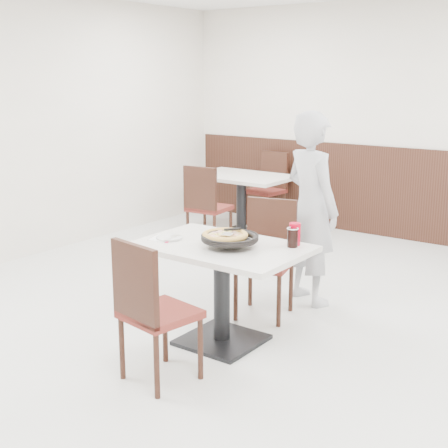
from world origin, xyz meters
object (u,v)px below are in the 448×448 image
Objects in this scene: diner_person at (311,209)px; bg_table_left at (241,205)px; pizza_pan at (230,241)px; chair_far at (264,260)px; red_cup at (295,234)px; bg_chair_left_far at (265,189)px; chair_near at (160,310)px; cola_glass at (293,238)px; main_table at (222,294)px; bg_chair_left_near at (209,206)px; pizza at (225,237)px; side_plate at (169,238)px.

diner_person reaches higher than bg_table_left.
chair_far is at bearing 100.27° from pizza_pan.
red_cup is 0.17× the size of bg_chair_left_far.
chair_far is 0.65m from diner_person.
pizza_pan is at bearing -136.05° from red_cup.
chair_near is at bearing 77.47° from chair_far.
cola_glass reaches higher than bg_table_left.
chair_near is 3.81m from bg_table_left.
bg_table_left is at bearing 122.08° from main_table.
bg_chair_left_near is at bearing 130.60° from pizza_pan.
diner_person is 2.88m from bg_chair_left_far.
red_cup is (0.45, -0.32, 0.35)m from chair_far.
pizza_pan is 0.34× the size of bg_chair_left_near.
side_plate is at bearing -168.41° from pizza.
chair_far reaches higher than bg_table_left.
side_plate is (-0.41, -0.10, 0.38)m from main_table.
bg_chair_left_far reaches higher than cola_glass.
chair_near is at bearing -88.09° from main_table.
bg_table_left is (-1.72, 3.40, -0.10)m from chair_near.
pizza_pan is 0.44m from cola_glass.
chair_near is at bearing -95.08° from pizza_pan.
chair_near and bg_chair_left_near have the same top height.
chair_far is at bearing 95.87° from pizza.
red_cup is at bearing 77.61° from chair_near.
side_plate is (-0.38, -0.72, 0.28)m from chair_far.
side_plate is at bearing -65.41° from bg_table_left.
chair_far is 0.72m from pizza.
bg_chair_left_far is (-1.77, 4.03, 0.00)m from chair_near.
bg_chair_left_far is at bearing -72.62° from chair_far.
bg_chair_left_near is (-2.11, 1.75, -0.35)m from red_cup.
cola_glass is at bearing -74.79° from red_cup.
bg_chair_left_far is (-1.84, 2.18, -0.35)m from diner_person.
diner_person reaches higher than main_table.
bg_table_left is 0.64m from bg_chair_left_far.
bg_table_left is (-1.66, 2.08, -0.10)m from chair_far.
chair_far is 4.93× the size of side_plate.
pizza_pan reaches higher than bg_table_left.
bg_chair_left_far is (-1.75, 3.34, 0.10)m from main_table.
chair_far reaches higher than cola_glass.
red_cup is at bearing 38.84° from pizza.
red_cup reaches higher than bg_table_left.
pizza is at bearing 80.90° from chair_far.
pizza_pan is 3.28m from bg_table_left.
chair_far reaches higher than pizza.
chair_far reaches higher than red_cup.
side_plate is at bearing -154.12° from red_cup.
pizza_pan is at bearing 124.65° from bg_chair_left_far.
chair_near is at bearing 111.36° from diner_person.
chair_near is at bearing -113.70° from cola_glass.
diner_person is at bearing 136.22° from bg_chair_left_far.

